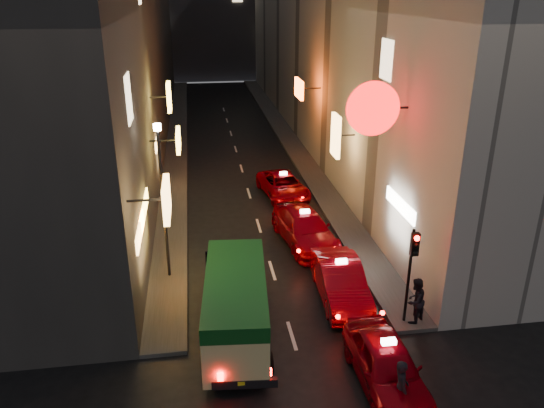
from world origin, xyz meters
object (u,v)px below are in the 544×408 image
minibus (236,301)px  pedestrian_crossing (401,384)px  lamp_post (163,192)px  traffic_light (413,258)px  taxi_near (387,361)px

minibus → pedestrian_crossing: minibus is taller
lamp_post → traffic_light: bearing=-28.9°
pedestrian_crossing → traffic_light: bearing=-19.3°
taxi_near → lamp_post: bearing=131.8°
minibus → traffic_light: (5.86, -0.10, 1.19)m
minibus → lamp_post: bearing=117.9°
minibus → pedestrian_crossing: (4.14, -3.93, -0.53)m
minibus → lamp_post: 5.48m
pedestrian_crossing → lamp_post: lamp_post is taller
minibus → taxi_near: (4.14, -2.82, -0.65)m
lamp_post → pedestrian_crossing: bearing=-52.2°
taxi_near → minibus: bearing=145.7°
traffic_light → lamp_post: lamp_post is taller
traffic_light → lamp_post: 9.42m
pedestrian_crossing → taxi_near: bearing=4.8°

